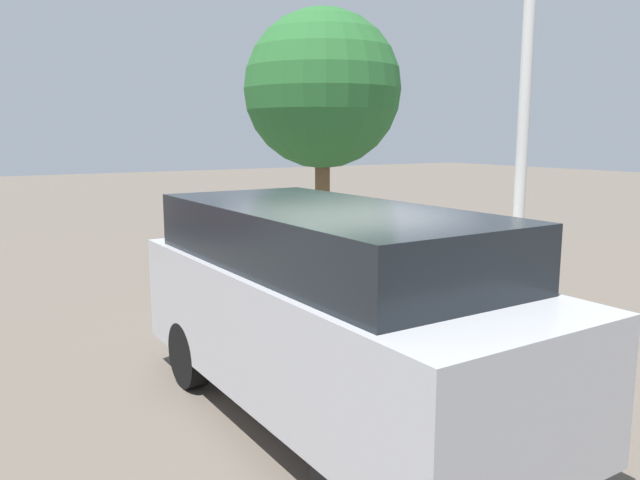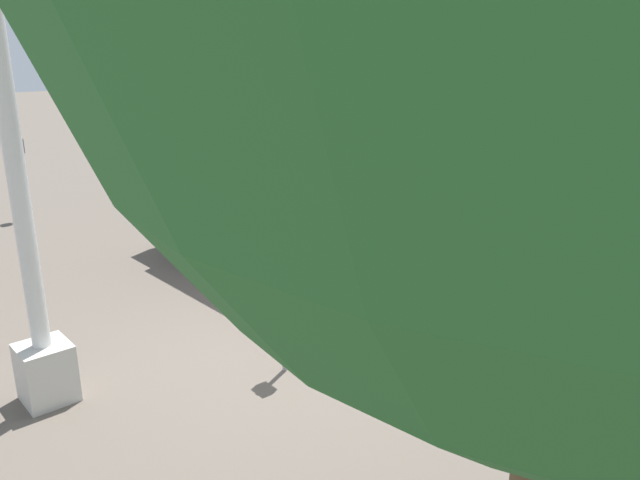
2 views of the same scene
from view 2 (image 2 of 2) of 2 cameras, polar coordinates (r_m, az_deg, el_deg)
ground_plane at (r=6.90m, az=-1.64°, el=-9.48°), size 80.00×80.00×0.00m
parking_meter_near at (r=6.00m, az=-3.39°, el=-3.82°), size 0.20×0.12×1.29m
parking_meter_far at (r=12.65m, az=-25.65°, el=6.86°), size 0.20×0.12×1.57m
lamp_post at (r=5.78m, az=-25.57°, el=2.32°), size 0.44×0.44×5.53m
parked_van at (r=8.56m, az=-1.99°, el=4.08°), size 4.92×1.96×2.08m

